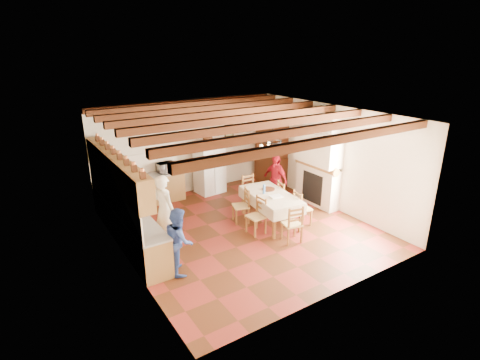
% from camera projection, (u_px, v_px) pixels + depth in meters
% --- Properties ---
extents(floor, '(6.00, 6.50, 0.02)m').
position_uv_depth(floor, '(243.00, 229.00, 9.83)').
color(floor, '#47210F').
rests_on(floor, ground).
extents(ceiling, '(6.00, 6.50, 0.02)m').
position_uv_depth(ceiling, '(243.00, 114.00, 8.81)').
color(ceiling, beige).
rests_on(ceiling, ground).
extents(wall_back, '(6.00, 0.02, 3.00)m').
position_uv_depth(wall_back, '(187.00, 147.00, 11.90)').
color(wall_back, beige).
rests_on(wall_back, ground).
extents(wall_front, '(6.00, 0.02, 3.00)m').
position_uv_depth(wall_front, '(342.00, 224.00, 6.74)').
color(wall_front, beige).
rests_on(wall_front, ground).
extents(wall_left, '(0.02, 6.50, 3.00)m').
position_uv_depth(wall_left, '(122.00, 200.00, 7.78)').
color(wall_left, beige).
rests_on(wall_left, ground).
extents(wall_right, '(0.02, 6.50, 3.00)m').
position_uv_depth(wall_right, '(330.00, 157.00, 10.86)').
color(wall_right, beige).
rests_on(wall_right, ground).
extents(ceiling_beams, '(6.00, 6.30, 0.16)m').
position_uv_depth(ceiling_beams, '(243.00, 118.00, 8.85)').
color(ceiling_beams, '#3A1E0D').
rests_on(ceiling_beams, ground).
extents(lower_cabinets_left, '(0.60, 4.30, 0.86)m').
position_uv_depth(lower_cabinets_left, '(127.00, 224.00, 9.13)').
color(lower_cabinets_left, brown).
rests_on(lower_cabinets_left, ground).
extents(lower_cabinets_back, '(2.30, 0.60, 0.86)m').
position_uv_depth(lower_cabinets_back, '(146.00, 191.00, 11.22)').
color(lower_cabinets_back, brown).
rests_on(lower_cabinets_back, ground).
extents(countertop_left, '(0.62, 4.30, 0.04)m').
position_uv_depth(countertop_left, '(125.00, 207.00, 8.98)').
color(countertop_left, gray).
rests_on(countertop_left, lower_cabinets_left).
extents(countertop_back, '(2.34, 0.62, 0.04)m').
position_uv_depth(countertop_back, '(145.00, 177.00, 11.07)').
color(countertop_back, gray).
rests_on(countertop_back, lower_cabinets_back).
extents(backsplash_left, '(0.03, 4.30, 0.60)m').
position_uv_depth(backsplash_left, '(112.00, 197.00, 8.73)').
color(backsplash_left, beige).
rests_on(backsplash_left, ground).
extents(backsplash_back, '(2.30, 0.03, 0.60)m').
position_uv_depth(backsplash_back, '(141.00, 164.00, 11.19)').
color(backsplash_back, beige).
rests_on(backsplash_back, ground).
extents(upper_cabinets, '(0.35, 4.20, 0.70)m').
position_uv_depth(upper_cabinets, '(116.00, 169.00, 8.59)').
color(upper_cabinets, brown).
rests_on(upper_cabinets, ground).
extents(fireplace, '(0.56, 1.60, 2.80)m').
position_uv_depth(fireplace, '(317.00, 160.00, 10.90)').
color(fireplace, beige).
rests_on(fireplace, ground).
extents(wall_picture, '(0.34, 0.03, 0.42)m').
position_uv_depth(wall_picture, '(229.00, 131.00, 12.55)').
color(wall_picture, black).
rests_on(wall_picture, ground).
extents(refrigerator, '(0.90, 0.76, 1.69)m').
position_uv_depth(refrigerator, '(209.00, 167.00, 12.05)').
color(refrigerator, white).
rests_on(refrigerator, floor).
extents(hutch, '(0.58, 1.29, 2.30)m').
position_uv_depth(hutch, '(271.00, 151.00, 12.76)').
color(hutch, '#3A1F0C').
rests_on(hutch, floor).
extents(dining_table, '(1.17, 1.98, 0.82)m').
position_uv_depth(dining_table, '(271.00, 197.00, 9.95)').
color(dining_table, silver).
rests_on(dining_table, floor).
extents(chandelier, '(0.47, 0.47, 0.03)m').
position_uv_depth(chandelier, '(272.00, 142.00, 9.44)').
color(chandelier, black).
rests_on(chandelier, ground).
extents(chair_left_near, '(0.42, 0.44, 0.96)m').
position_uv_depth(chair_left_near, '(256.00, 216.00, 9.45)').
color(chair_left_near, brown).
rests_on(chair_left_near, floor).
extents(chair_left_far, '(0.51, 0.52, 0.96)m').
position_uv_depth(chair_left_far, '(241.00, 205.00, 10.07)').
color(chair_left_far, brown).
rests_on(chair_left_far, floor).
extents(chair_right_near, '(0.46, 0.47, 0.96)m').
position_uv_depth(chair_right_near, '(302.00, 208.00, 9.92)').
color(chair_right_near, brown).
rests_on(chair_right_near, floor).
extents(chair_right_far, '(0.48, 0.50, 0.96)m').
position_uv_depth(chair_right_far, '(286.00, 197.00, 10.63)').
color(chair_right_far, brown).
rests_on(chair_right_far, floor).
extents(chair_end_near, '(0.50, 0.48, 0.96)m').
position_uv_depth(chair_end_near, '(292.00, 223.00, 9.05)').
color(chair_end_near, brown).
rests_on(chair_end_near, floor).
extents(chair_end_far, '(0.43, 0.41, 0.96)m').
position_uv_depth(chair_end_far, '(251.00, 191.00, 11.05)').
color(chair_end_far, brown).
rests_on(chair_end_far, floor).
extents(person_man, '(0.60, 0.74, 1.75)m').
position_uv_depth(person_man, '(164.00, 210.00, 8.81)').
color(person_man, white).
rests_on(person_man, floor).
extents(person_woman_blue, '(0.71, 0.82, 1.44)m').
position_uv_depth(person_woman_blue, '(179.00, 240.00, 7.76)').
color(person_woman_blue, navy).
rests_on(person_woman_blue, floor).
extents(person_woman_red, '(0.50, 0.94, 1.53)m').
position_uv_depth(person_woman_red, '(275.00, 179.00, 11.21)').
color(person_woman_red, maroon).
rests_on(person_woman_red, floor).
extents(microwave, '(0.56, 0.39, 0.30)m').
position_uv_depth(microwave, '(166.00, 167.00, 11.37)').
color(microwave, silver).
rests_on(microwave, countertop_back).
extents(fridge_vase, '(0.39, 0.39, 0.33)m').
position_uv_depth(fridge_vase, '(208.00, 137.00, 11.70)').
color(fridge_vase, '#3A1F0C').
rests_on(fridge_vase, refrigerator).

